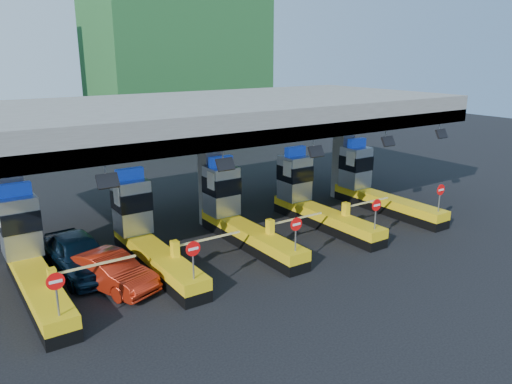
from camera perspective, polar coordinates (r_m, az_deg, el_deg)
ground at (r=26.04m, az=-1.87°, el=-5.56°), size 120.00×120.00×0.00m
toll_canopy at (r=26.95m, az=-5.29°, el=8.58°), size 28.00×12.09×7.00m
toll_lane_far_left at (r=22.52m, az=-24.51°, el=-6.72°), size 4.43×8.00×4.16m
toll_lane_left at (r=23.69m, az=-12.57°, el=-4.54°), size 4.43×8.00×4.16m
toll_lane_center at (r=25.80m, az=-2.23°, el=-2.48°), size 4.43×8.00×4.16m
toll_lane_right at (r=28.63m, az=6.29°, el=-0.72°), size 4.43×8.00×4.16m
toll_lane_far_right at (r=31.99m, az=13.15°, el=0.71°), size 4.43×8.00×4.16m
bg_building_scaffold at (r=58.34m, az=-9.30°, el=19.98°), size 18.00×12.00×28.00m
van at (r=23.35m, az=-19.60°, el=-6.73°), size 2.45×5.38×1.79m
red_car at (r=21.65m, az=-16.30°, el=-8.68°), size 3.02×4.74×1.48m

